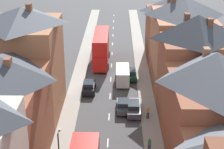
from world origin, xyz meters
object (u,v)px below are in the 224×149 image
Objects in this scene: car_mid_black at (89,87)px; delivery_van at (123,75)px; car_parked_left_b at (98,33)px; pedestrian_mid_right at (149,144)px; double_decker_bus_lead at (101,48)px; car_parked_left_a at (123,106)px; car_near_silver at (133,108)px; pedestrian_far_left at (148,112)px; car_parked_right_a at (131,74)px.

delivery_van is (4.90, 3.25, 0.49)m from car_mid_black.
car_parked_left_b is 2.54× the size of pedestrian_mid_right.
double_decker_bus_lead reaches higher than car_parked_left_a.
car_mid_black reaches higher than car_near_silver.
car_near_silver is at bearing -23.50° from car_parked_left_a.
car_parked_left_a is at bearing 145.08° from pedestrian_far_left.
car_near_silver reaches higher than car_parked_left_a.
double_decker_bus_lead reaches higher than car_mid_black.
car_parked_left_a is 3.71m from pedestrian_far_left.
car_near_silver is 1.09× the size of car_parked_right_a.
car_parked_left_b is at bearing 94.75° from double_decker_bus_lead.
pedestrian_mid_right and pedestrian_far_left have the same top height.
delivery_van is at bearing -78.55° from car_parked_left_b.
car_parked_right_a is 13.08m from pedestrian_far_left.
double_decker_bus_lead is 2.64× the size of car_parked_left_b.
pedestrian_mid_right is (6.29, -26.94, -1.78)m from double_decker_bus_lead.
car_mid_black reaches higher than car_parked_left_a.
car_near_silver is 1.42m from car_parked_left_a.
pedestrian_mid_right is (7.58, -42.48, 0.18)m from car_parked_left_b.
pedestrian_mid_right is 7.16m from pedestrian_far_left.
double_decker_bus_lead is at bearing 108.57° from pedestrian_far_left.
car_parked_left_b is 43.15m from pedestrian_mid_right.
car_parked_left_a is at bearing 106.11° from pedestrian_mid_right.
car_parked_right_a is at bearing -54.28° from double_decker_bus_lead.
delivery_van reaches higher than pedestrian_mid_right.
double_decker_bus_lead is at bearing 112.64° from delivery_van.
car_parked_right_a is at bearing 83.16° from car_parked_left_a.
pedestrian_far_left is (6.65, -19.79, -1.78)m from double_decker_bus_lead.
pedestrian_far_left reaches higher than car_mid_black.
car_mid_black is 16.84m from pedestrian_mid_right.
pedestrian_far_left is at bearing -74.74° from delivery_van.
pedestrian_far_left is at bearing -77.34° from car_parked_left_b.
pedestrian_mid_right reaches higher than car_near_silver.
pedestrian_mid_right is at bearing -81.67° from delivery_van.
car_near_silver is 8.86m from car_mid_black.
delivery_van is at bearing -125.46° from car_parked_right_a.
pedestrian_mid_right is at bearing -92.90° from pedestrian_far_left.
car_parked_left_b reaches higher than car_parked_left_a.
pedestrian_far_left reaches higher than car_parked_right_a.
delivery_van is 3.23× the size of pedestrian_mid_right.
delivery_van is at bearing 98.33° from pedestrian_mid_right.
delivery_van is (4.90, -24.20, 0.49)m from car_parked_left_b.
car_parked_right_a is at bearing 90.00° from car_near_silver.
car_mid_black is 5.90m from delivery_van.
car_mid_black is (-6.20, 6.33, 0.02)m from car_near_silver.
car_near_silver is at bearing -90.00° from car_parked_right_a.
car_parked_left_a is at bearing -49.65° from car_mid_black.
car_mid_black is at bearing 116.75° from pedestrian_mid_right.
car_near_silver is at bearing 138.18° from pedestrian_far_left.
pedestrian_mid_right is 1.00× the size of pedestrian_far_left.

